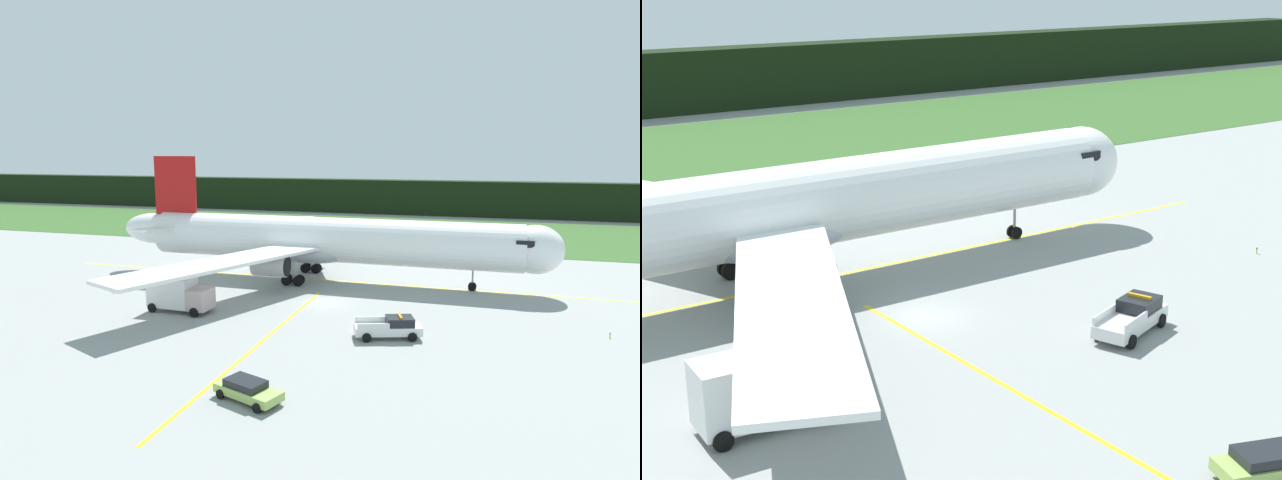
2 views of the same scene
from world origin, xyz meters
The scene contains 8 objects.
ground centered at (0.00, 0.00, 0.00)m, with size 320.00×320.00×0.00m, color gray.
taxiway_centerline_main centered at (-2.54, 9.51, 0.00)m, with size 70.36×0.30×0.01m, color yellow.
taxiway_centerline_spur centered at (-1.81, -12.81, 0.00)m, with size 32.73×0.30×0.01m, color yellow.
airliner centered at (-3.15, 9.50, 4.84)m, with size 53.74×51.57×14.73m.
ops_pickup_truck centered at (8.02, -8.51, 0.90)m, with size 5.83×3.61×1.94m.
catering_truck centered at (-12.81, -6.87, 1.77)m, with size 6.36×2.93×3.51m.
staff_car centered at (1.43, -22.43, 0.70)m, with size 4.80×3.19×1.30m.
taxiway_edge_light_east centered at (25.49, -3.31, 0.25)m, with size 0.12×0.12×0.46m.
Camera 2 is at (-27.06, -41.70, 19.33)m, focal length 52.27 mm.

